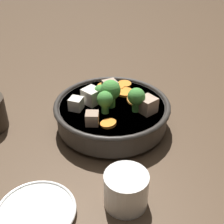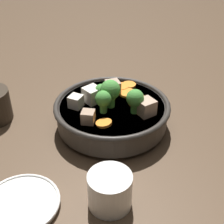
{
  "view_description": "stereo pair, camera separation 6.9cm",
  "coord_description": "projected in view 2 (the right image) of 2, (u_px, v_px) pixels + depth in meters",
  "views": [
    {
      "loc": [
        -0.25,
        0.52,
        0.42
      ],
      "look_at": [
        0.0,
        0.0,
        0.04
      ],
      "focal_mm": 50.0,
      "sensor_mm": 36.0,
      "label": 1
    },
    {
      "loc": [
        -0.31,
        0.49,
        0.42
      ],
      "look_at": [
        0.0,
        0.0,
        0.04
      ],
      "focal_mm": 50.0,
      "sensor_mm": 36.0,
      "label": 2
    }
  ],
  "objects": [
    {
      "name": "tea_cup",
      "position": [
        110.0,
        190.0,
        0.51
      ],
      "size": [
        0.07,
        0.07,
        0.06
      ],
      "color": "white",
      "rests_on": "ground_plane"
    },
    {
      "name": "side_saucer",
      "position": [
        21.0,
        204.0,
        0.52
      ],
      "size": [
        0.13,
        0.13,
        0.01
      ],
      "color": "white",
      "rests_on": "ground_plane"
    },
    {
      "name": "stirfry_bowl",
      "position": [
        112.0,
        111.0,
        0.69
      ],
      "size": [
        0.26,
        0.26,
        0.12
      ],
      "color": "#38332D",
      "rests_on": "ground_plane"
    },
    {
      "name": "ground_plane",
      "position": [
        112.0,
        126.0,
        0.72
      ],
      "size": [
        3.0,
        3.0,
        0.0
      ],
      "primitive_type": "plane",
      "color": "#4C3826"
    }
  ]
}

